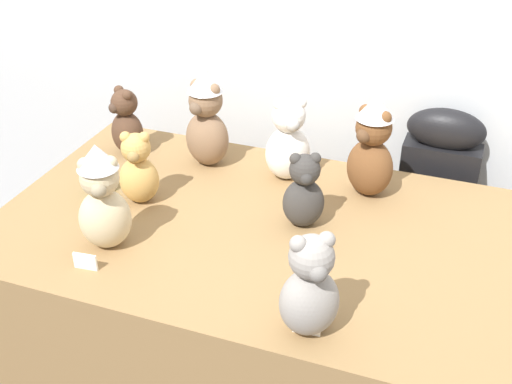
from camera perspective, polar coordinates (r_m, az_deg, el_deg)
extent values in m
cube|color=olive|center=(2.25, 0.00, -11.00)|extent=(1.63, 1.00, 0.77)
cube|color=black|center=(2.65, 14.94, -3.98)|extent=(0.28, 0.12, 0.83)
ellipsoid|color=black|center=(2.42, 16.46, 5.35)|extent=(0.28, 0.12, 0.15)
ellipsoid|color=tan|center=(2.13, -10.28, 1.05)|extent=(0.16, 0.14, 0.16)
sphere|color=tan|center=(2.07, -10.58, 3.86)|extent=(0.10, 0.10, 0.10)
sphere|color=tan|center=(2.06, -11.49, 4.79)|extent=(0.04, 0.04, 0.04)
sphere|color=tan|center=(2.05, -9.87, 4.78)|extent=(0.04, 0.04, 0.04)
sphere|color=olive|center=(2.04, -10.78, 3.13)|extent=(0.04, 0.04, 0.04)
ellipsoid|color=#CCB78E|center=(1.93, -13.17, -2.31)|extent=(0.19, 0.18, 0.19)
sphere|color=#CCB78E|center=(1.86, -13.67, 1.25)|extent=(0.11, 0.11, 0.11)
sphere|color=#CCB78E|center=(1.84, -14.91, 2.34)|extent=(0.04, 0.04, 0.04)
sphere|color=#CCB78E|center=(1.83, -12.76, 2.52)|extent=(0.04, 0.04, 0.04)
sphere|color=#9D8E71|center=(1.82, -13.73, 0.23)|extent=(0.05, 0.05, 0.05)
cone|color=silver|center=(1.82, -13.93, 3.08)|extent=(0.12, 0.12, 0.07)
ellipsoid|color=brown|center=(2.16, 10.02, 2.14)|extent=(0.20, 0.19, 0.20)
sphere|color=brown|center=(2.10, 10.38, 5.61)|extent=(0.12, 0.12, 0.12)
sphere|color=brown|center=(2.10, 9.69, 7.07)|extent=(0.04, 0.04, 0.04)
sphere|color=brown|center=(2.06, 11.31, 6.44)|extent=(0.04, 0.04, 0.04)
sphere|color=brown|center=(2.06, 9.52, 4.94)|extent=(0.05, 0.05, 0.05)
cone|color=silver|center=(2.07, 10.56, 7.38)|extent=(0.12, 0.12, 0.08)
ellipsoid|color=white|center=(2.23, 2.88, 3.44)|extent=(0.20, 0.19, 0.19)
sphere|color=white|center=(2.16, 2.98, 6.75)|extent=(0.11, 0.11, 0.11)
sphere|color=white|center=(2.14, 2.08, 7.77)|extent=(0.04, 0.04, 0.04)
sphere|color=white|center=(2.15, 3.94, 7.89)|extent=(0.04, 0.04, 0.04)
sphere|color=#B4B3AF|center=(2.13, 3.26, 5.96)|extent=(0.05, 0.05, 0.05)
ellipsoid|color=gray|center=(1.59, 4.72, -9.66)|extent=(0.19, 0.19, 0.18)
sphere|color=gray|center=(1.51, 4.94, -5.75)|extent=(0.11, 0.11, 0.11)
sphere|color=gray|center=(1.47, 3.75, -4.61)|extent=(0.04, 0.04, 0.04)
sphere|color=gray|center=(1.49, 6.27, -4.23)|extent=(0.04, 0.04, 0.04)
sphere|color=slate|center=(1.48, 5.49, -7.12)|extent=(0.05, 0.05, 0.05)
ellipsoid|color=#383533|center=(1.98, 4.21, -0.96)|extent=(0.16, 0.15, 0.16)
sphere|color=#383533|center=(1.92, 4.34, 1.99)|extent=(0.09, 0.09, 0.09)
sphere|color=#383533|center=(1.90, 3.50, 2.94)|extent=(0.04, 0.04, 0.04)
sphere|color=#383533|center=(1.91, 5.26, 2.98)|extent=(0.04, 0.04, 0.04)
sphere|color=#32302E|center=(1.89, 4.47, 1.17)|extent=(0.04, 0.04, 0.04)
ellipsoid|color=#4C3323|center=(2.45, -11.29, 5.16)|extent=(0.17, 0.16, 0.16)
sphere|color=#4C3323|center=(2.40, -11.58, 7.74)|extent=(0.10, 0.10, 0.10)
sphere|color=#4C3323|center=(2.41, -12.03, 8.78)|extent=(0.04, 0.04, 0.04)
sphere|color=#4C3323|center=(2.36, -11.31, 8.38)|extent=(0.04, 0.04, 0.04)
sphere|color=#412E23|center=(2.38, -12.43, 7.27)|extent=(0.04, 0.04, 0.04)
ellipsoid|color=#7F6047|center=(2.32, -4.33, 4.73)|extent=(0.19, 0.17, 0.20)
sphere|color=#7F6047|center=(2.26, -4.47, 8.09)|extent=(0.12, 0.12, 0.12)
sphere|color=#7F6047|center=(2.26, -5.27, 9.38)|extent=(0.04, 0.04, 0.04)
sphere|color=#7F6047|center=(2.22, -3.77, 8.99)|extent=(0.04, 0.04, 0.04)
sphere|color=brown|center=(2.23, -5.29, 7.40)|extent=(0.05, 0.05, 0.05)
cone|color=silver|center=(2.23, -4.55, 9.79)|extent=(0.13, 0.13, 0.08)
cylinder|color=#238C3D|center=(2.23, -13.55, 1.38)|extent=(0.08, 0.08, 0.11)
cube|color=white|center=(1.89, -14.86, -5.96)|extent=(0.07, 0.01, 0.05)
cube|color=white|center=(1.63, 4.50, -11.70)|extent=(0.07, 0.01, 0.05)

